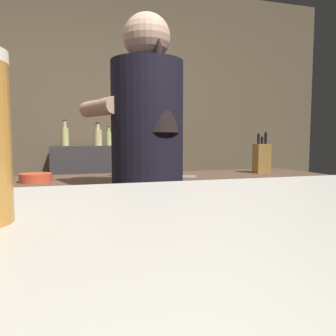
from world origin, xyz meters
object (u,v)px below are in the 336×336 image
Objects in this scene: bartender at (148,171)px; bottle_vinegar at (98,137)px; mixing_bowl at (36,178)px; chefs_knife at (177,176)px; bottle_olive_oil at (109,138)px; bottle_hot_sauce at (130,135)px; bottle_soy at (65,136)px; knife_block at (262,158)px.

bartender reaches higher than bottle_vinegar.
mixing_bowl is 0.82m from chefs_knife.
mixing_bowl is 1.42m from bottle_olive_oil.
bottle_soy is at bearing -171.59° from bottle_hot_sauce.
mixing_bowl is at bearing -109.85° from bottle_vinegar.
knife_block is 1.62× the size of mixing_bowl.
bottle_vinegar reaches higher than bottle_olive_oil.
chefs_knife is (0.28, 0.40, -0.08)m from bartender.
knife_block is 1.12× the size of bottle_hot_sauce.
bottle_hot_sauce reaches higher than mixing_bowl.
bartender reaches higher than bottle_soy.
knife_block is at bearing -81.23° from bartender.
bottle_olive_oil is (-0.90, 1.22, 0.13)m from knife_block.
chefs_knife is 1.32× the size of bottle_olive_oil.
bottle_olive_oil is at bearing 114.20° from chefs_knife.
bottle_olive_oil is at bearing -163.49° from bottle_hot_sauce.
bottle_soy reaches higher than mixing_bowl.
bottle_olive_oil is 0.73× the size of bottle_hot_sauce.
bartender is at bearing -97.72° from bottle_hot_sauce.
bottle_olive_oil is 0.77× the size of bottle_soy.
bottle_hot_sauce is (-0.04, 1.35, 0.26)m from chefs_knife.
bottle_olive_oil is at bearing 66.61° from mixing_bowl.
chefs_knife is at bearing -173.88° from knife_block.
mixing_bowl is (-0.54, 0.40, -0.06)m from bartender.
chefs_knife is at bearing -73.62° from bottle_vinegar.
knife_block is 1.46m from mixing_bowl.
mixing_bowl is 1.29m from bottle_soy.
bottle_hot_sauce is at bearing -26.26° from bartender.
bottle_vinegar is (-0.11, -0.04, 0.01)m from bottle_olive_oil.
bottle_hot_sauce is (0.78, 1.35, 0.24)m from mixing_bowl.
chefs_knife is 1.32m from bottle_vinegar.
mixing_bowl is at bearing -113.39° from bottle_olive_oil.
bottle_vinegar reaches higher than knife_block.
bottle_soy is (-0.38, 1.66, 0.18)m from bartender.
bottle_olive_oil reaches higher than mixing_bowl.
chefs_knife is at bearing -53.05° from bartender.
knife_block is 1.46m from bottle_hot_sauce.
bartender is at bearing -90.60° from bottle_olive_oil.
mixing_bowl is 1.57m from bottle_hot_sauce.
knife_block is at bearing -49.53° from bottle_vinegar.
knife_block is at bearing -42.48° from bottle_soy.
bottle_soy is at bearing 177.75° from bottle_vinegar.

